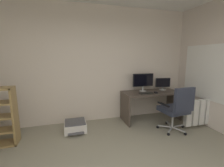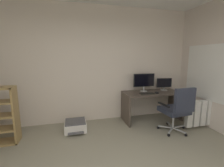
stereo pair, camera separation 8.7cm
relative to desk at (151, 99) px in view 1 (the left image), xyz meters
The scene contains 11 objects.
wall_back 1.75m from the desk, 165.02° to the left, with size 5.06×0.10×2.77m, color beige.
window_pane 1.45m from the desk, 33.83° to the right, with size 0.01×1.44×1.15m, color white.
window_frame 1.45m from the desk, 34.01° to the right, with size 0.02×1.52×1.23m, color white.
desk is the anchor object (origin of this frame).
monitor_main 0.51m from the desk, 144.29° to the left, with size 0.54×0.18×0.45m.
monitor_secondary 0.56m from the desk, 17.19° to the left, with size 0.40×0.18×0.32m.
keyboard 0.32m from the desk, 148.79° to the right, with size 0.34×0.13×0.02m, color black.
computer_mouse 0.26m from the desk, 79.61° to the right, with size 0.06×0.10×0.03m, color black.
office_chair 0.79m from the desk, 78.56° to the right, with size 0.63×0.65×1.00m.
printer 1.94m from the desk, behind, with size 0.46×0.53×0.21m.
radiator 1.20m from the desk, 36.38° to the right, with size 1.01×0.10×0.58m.
Camera 1 is at (-0.52, -1.15, 1.59)m, focal length 24.95 mm.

